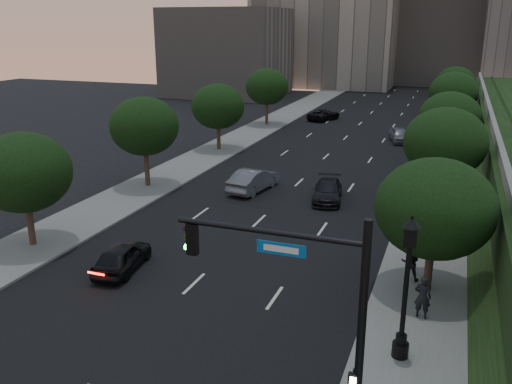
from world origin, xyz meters
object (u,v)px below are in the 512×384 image
at_px(sedan_near_left, 122,257).
at_px(pedestrian_b, 410,262).
at_px(street_lamp, 405,295).
at_px(sedan_mid_left, 254,180).
at_px(pedestrian_a, 423,297).
at_px(traffic_signal_mast, 322,327).
at_px(sedan_far_right, 400,135).
at_px(pedestrian_c, 422,214).
at_px(sedan_near_right, 328,191).
at_px(sedan_far_left, 324,115).

xyz_separation_m(sedan_near_left, pedestrian_b, (13.45, 3.53, 0.32)).
height_order(street_lamp, sedan_mid_left, street_lamp).
bearing_deg(street_lamp, pedestrian_a, 80.54).
height_order(traffic_signal_mast, pedestrian_b, traffic_signal_mast).
distance_m(street_lamp, sedan_far_right, 38.89).
bearing_deg(pedestrian_c, sedan_near_left, 15.56).
distance_m(traffic_signal_mast, sedan_near_right, 22.74).
bearing_deg(pedestrian_c, sedan_far_right, -104.29).
relative_size(sedan_mid_left, sedan_far_left, 1.01).
xyz_separation_m(street_lamp, sedan_far_right, (-4.11, 38.63, -1.89)).
xyz_separation_m(sedan_far_right, pedestrian_a, (4.63, -35.51, 0.33)).
bearing_deg(sedan_mid_left, sedan_near_left, 93.60).
relative_size(street_lamp, sedan_near_left, 1.34).
distance_m(street_lamp, sedan_near_left, 14.16).
xyz_separation_m(sedan_far_right, pedestrian_b, (3.85, -32.15, 0.29)).
bearing_deg(pedestrian_c, pedestrian_a, 70.88).
relative_size(sedan_far_left, pedestrian_c, 3.05).
bearing_deg(pedestrian_a, sedan_far_right, -76.38).
bearing_deg(traffic_signal_mast, sedan_near_right, 102.34).
height_order(pedestrian_a, pedestrian_b, pedestrian_a).
bearing_deg(sedan_far_left, pedestrian_a, 126.29).
distance_m(sedan_near_right, sedan_far_right, 21.52).
bearing_deg(street_lamp, sedan_near_left, 167.85).
xyz_separation_m(traffic_signal_mast, sedan_near_right, (-4.82, 22.02, -2.99)).
bearing_deg(sedan_far_right, pedestrian_b, -98.28).
xyz_separation_m(traffic_signal_mast, pedestrian_c, (1.65, 18.51, -2.71)).
xyz_separation_m(pedestrian_b, pedestrian_c, (0.02, 7.28, -0.07)).
distance_m(traffic_signal_mast, pedestrian_b, 11.65).
height_order(sedan_near_right, pedestrian_c, pedestrian_c).
xyz_separation_m(sedan_mid_left, pedestrian_b, (12.01, -11.14, 0.21)).
height_order(traffic_signal_mast, sedan_near_left, traffic_signal_mast).
relative_size(sedan_mid_left, sedan_near_right, 1.07).
height_order(sedan_far_left, pedestrian_a, pedestrian_a).
distance_m(sedan_near_left, pedestrian_b, 13.91).
distance_m(street_lamp, sedan_far_left, 50.88).
relative_size(sedan_mid_left, pedestrian_b, 2.83).
height_order(sedan_near_left, sedan_far_left, sedan_near_left).
distance_m(sedan_near_left, pedestrian_a, 14.23).
height_order(sedan_mid_left, sedan_far_right, sedan_mid_left).
relative_size(sedan_far_right, pedestrian_b, 2.48).
bearing_deg(traffic_signal_mast, street_lamp, 68.42).
xyz_separation_m(street_lamp, sedan_near_left, (-13.71, 2.95, -1.92)).
distance_m(sedan_far_left, pedestrian_c, 37.77).
bearing_deg(sedan_near_left, sedan_near_right, -124.36).
height_order(sedan_near_right, pedestrian_a, pedestrian_a).
distance_m(street_lamp, sedan_near_right, 18.62).
distance_m(sedan_far_left, pedestrian_a, 48.02).
xyz_separation_m(traffic_signal_mast, sedan_far_right, (-2.23, 43.38, -2.93)).
bearing_deg(pedestrian_a, sedan_mid_left, -42.40).
bearing_deg(pedestrian_b, sedan_near_right, -62.73).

